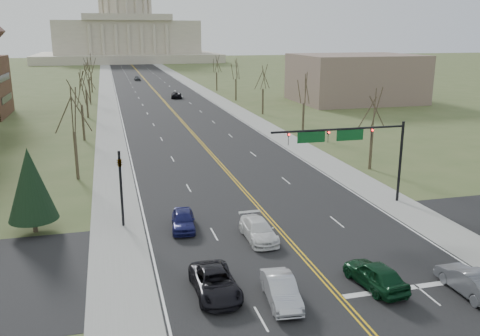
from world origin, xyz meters
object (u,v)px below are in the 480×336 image
car_nb_inner_lead (375,275)px  signal_left (121,180)px  car_sb_inner_lead (281,290)px  car_far_nb (176,95)px  car_sb_outer_second (183,220)px  car_nb_outer_lead (470,281)px  car_far_sb (137,78)px  car_sb_inner_second (258,230)px  car_sb_outer_lead (215,283)px  signal_mast (349,141)px

car_nb_inner_lead → signal_left: bearing=-52.3°
car_sb_inner_lead → car_far_nb: (6.77, 92.17, -0.03)m
signal_left → car_sb_outer_second: (4.43, -1.88, -2.96)m
car_sb_inner_lead → car_far_nb: bearing=91.1°
car_nb_outer_lead → car_far_sb: car_nb_outer_lead is taller
car_sb_inner_second → car_nb_inner_lead: bearing=-62.5°
car_nb_inner_lead → car_far_sb: 138.16m
car_sb_outer_lead → car_sb_inner_second: size_ratio=1.05×
signal_left → car_sb_inner_second: signal_left is taller
signal_mast → car_sb_outer_second: 15.47m
signal_mast → car_nb_inner_lead: (-4.91, -13.87, -4.96)m
car_sb_inner_second → car_far_nb: car_sb_inner_second is taller
car_sb_inner_second → car_sb_outer_second: 6.03m
signal_left → car_sb_outer_lead: size_ratio=1.17×
car_sb_outer_second → car_far_sb: car_sb_outer_second is taller
signal_left → car_nb_outer_lead: bearing=-40.1°
signal_mast → car_nb_inner_lead: size_ratio=2.60×
signal_mast → car_sb_inner_second: signal_mast is taller
signal_left → car_far_nb: bearing=79.2°
car_sb_inner_lead → car_sb_outer_second: (-3.65, 12.24, 0.01)m
car_sb_outer_lead → car_far_nb: (10.14, 90.35, -0.01)m
car_sb_inner_lead → car_nb_inner_lead: bearing=7.7°
signal_left → car_sb_inner_second: bearing=-29.1°
signal_mast → car_sb_outer_lead: (-14.23, -12.30, -5.04)m
car_sb_inner_second → car_far_nb: bearing=85.6°
signal_mast → car_sb_inner_lead: size_ratio=2.73×
car_nb_outer_lead → signal_left: bearing=-40.2°
signal_left → car_sb_outer_lead: signal_left is taller
signal_mast → car_sb_outer_lead: bearing=-139.2°
car_sb_inner_second → car_sb_outer_second: car_sb_outer_second is taller
car_sb_outer_second → car_far_sb: 126.15m
car_sb_inner_second → car_far_sb: bearing=89.5°
car_nb_outer_lead → car_far_sb: 140.49m
car_nb_outer_lead → car_far_nb: car_nb_outer_lead is taller
car_sb_outer_lead → car_far_nb: 90.92m
car_far_sb → car_sb_inner_lead: bearing=-93.5°
signal_left → car_far_sb: signal_left is taller
car_sb_inner_lead → car_far_sb: (0.91, 138.31, -0.04)m
car_far_nb → car_sb_outer_second: bearing=89.7°
car_far_nb → car_nb_outer_lead: bearing=99.6°
signal_left → car_sb_inner_second: size_ratio=1.22×
car_sb_outer_lead → signal_mast: bearing=39.9°
car_nb_outer_lead → car_sb_outer_second: car_nb_outer_lead is taller
car_sb_inner_second → car_sb_outer_second: size_ratio=1.13×
car_far_nb → signal_left: bearing=86.4°
signal_mast → car_sb_outer_second: signal_mast is taller
signal_mast → car_sb_outer_lead: signal_mast is taller
car_nb_outer_lead → car_sb_outer_lead: 14.68m
car_far_nb → car_sb_inner_lead: bearing=92.9°
car_sb_outer_second → car_far_nb: bearing=89.3°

